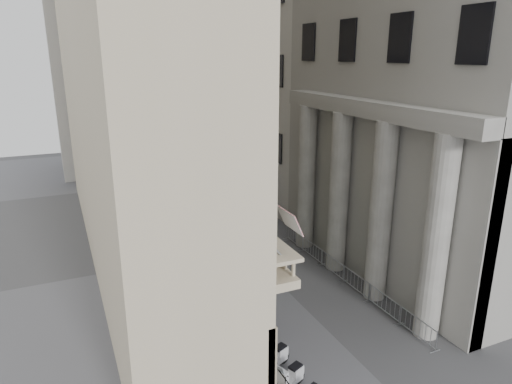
% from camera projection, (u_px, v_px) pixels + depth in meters
% --- Properties ---
extents(far_building, '(22.00, 10.00, 30.00)m').
position_uv_depth(far_building, '(149.00, 38.00, 53.30)').
color(far_building, beige).
rests_on(far_building, ground).
extents(iron_fence, '(0.30, 28.00, 1.40)m').
position_uv_depth(iron_fence, '(190.00, 266.00, 29.71)').
color(iron_fence, black).
rests_on(iron_fence, ground).
extents(blue_awning, '(1.60, 3.00, 3.00)m').
position_uv_depth(blue_awning, '(258.00, 212.00, 39.99)').
color(blue_awning, navy).
rests_on(blue_awning, ground).
extents(scooter_2, '(1.51, 1.05, 1.50)m').
position_uv_depth(scooter_2, '(275.00, 369.00, 19.99)').
color(scooter_2, silver).
rests_on(scooter_2, ground).
extents(scooter_3, '(1.51, 1.05, 1.50)m').
position_uv_depth(scooter_3, '(262.00, 351.00, 21.22)').
color(scooter_3, silver).
rests_on(scooter_3, ground).
extents(scooter_4, '(1.51, 1.05, 1.50)m').
position_uv_depth(scooter_4, '(250.00, 335.00, 22.44)').
color(scooter_4, silver).
rests_on(scooter_4, ground).
extents(scooter_5, '(1.51, 1.05, 1.50)m').
position_uv_depth(scooter_5, '(240.00, 320.00, 23.67)').
color(scooter_5, silver).
rests_on(scooter_5, ground).
extents(scooter_6, '(1.51, 1.05, 1.50)m').
position_uv_depth(scooter_6, '(230.00, 307.00, 24.90)').
color(scooter_6, silver).
rests_on(scooter_6, ground).
extents(scooter_7, '(1.51, 1.05, 1.50)m').
position_uv_depth(scooter_7, '(221.00, 295.00, 26.12)').
color(scooter_7, silver).
rests_on(scooter_7, ground).
extents(scooter_8, '(1.51, 1.05, 1.50)m').
position_uv_depth(scooter_8, '(214.00, 284.00, 27.35)').
color(scooter_8, silver).
rests_on(scooter_8, ground).
extents(scooter_9, '(1.51, 1.05, 1.50)m').
position_uv_depth(scooter_9, '(206.00, 274.00, 28.57)').
color(scooter_9, silver).
rests_on(scooter_9, ground).
extents(scooter_10, '(1.51, 1.05, 1.50)m').
position_uv_depth(scooter_10, '(200.00, 265.00, 29.80)').
color(scooter_10, silver).
rests_on(scooter_10, ground).
extents(scooter_11, '(1.51, 1.05, 1.50)m').
position_uv_depth(scooter_11, '(194.00, 257.00, 31.03)').
color(scooter_11, silver).
rests_on(scooter_11, ground).
extents(scooter_12, '(1.51, 1.05, 1.50)m').
position_uv_depth(scooter_12, '(188.00, 249.00, 32.25)').
color(scooter_12, silver).
rests_on(scooter_12, ground).
extents(scooter_13, '(1.51, 1.05, 1.50)m').
position_uv_depth(scooter_13, '(183.00, 242.00, 33.48)').
color(scooter_13, silver).
rests_on(scooter_13, ground).
extents(scooter_14, '(1.51, 1.05, 1.50)m').
position_uv_depth(scooter_14, '(178.00, 236.00, 34.71)').
color(scooter_14, silver).
rests_on(scooter_14, ground).
extents(scooter_15, '(1.51, 1.05, 1.50)m').
position_uv_depth(scooter_15, '(174.00, 229.00, 35.93)').
color(scooter_15, silver).
rests_on(scooter_15, ground).
extents(barrier_0, '(0.60, 2.40, 1.10)m').
position_uv_depth(barrier_0, '(417.00, 338.00, 22.18)').
color(barrier_0, '#9A9DA1').
rests_on(barrier_0, ground).
extents(barrier_1, '(0.60, 2.40, 1.10)m').
position_uv_depth(barrier_1, '(383.00, 312.00, 24.37)').
color(barrier_1, '#9A9DA1').
rests_on(barrier_1, ground).
extents(barrier_2, '(0.60, 2.40, 1.10)m').
position_uv_depth(barrier_2, '(355.00, 291.00, 26.56)').
color(barrier_2, '#9A9DA1').
rests_on(barrier_2, ground).
extents(barrier_3, '(0.60, 2.40, 1.10)m').
position_uv_depth(barrier_3, '(332.00, 273.00, 28.75)').
color(barrier_3, '#9A9DA1').
rests_on(barrier_3, ground).
extents(barrier_4, '(0.60, 2.40, 1.10)m').
position_uv_depth(barrier_4, '(312.00, 258.00, 30.94)').
color(barrier_4, '#9A9DA1').
rests_on(barrier_4, ground).
extents(barrier_5, '(0.60, 2.40, 1.10)m').
position_uv_depth(barrier_5, '(294.00, 244.00, 33.13)').
color(barrier_5, '#9A9DA1').
rests_on(barrier_5, ground).
extents(security_tent, '(4.30, 4.30, 3.49)m').
position_uv_depth(security_tent, '(185.00, 192.00, 35.48)').
color(security_tent, silver).
rests_on(security_tent, ground).
extents(street_lamp, '(2.78, 1.28, 9.07)m').
position_uv_depth(street_lamp, '(170.00, 164.00, 33.73)').
color(street_lamp, gray).
rests_on(street_lamp, ground).
extents(info_kiosk, '(0.53, 0.94, 1.90)m').
position_uv_depth(info_kiosk, '(213.00, 283.00, 25.55)').
color(info_kiosk, black).
rests_on(info_kiosk, ground).
extents(pedestrian_a, '(0.84, 0.72, 1.96)m').
position_uv_depth(pedestrian_a, '(236.00, 205.00, 38.72)').
color(pedestrian_a, '#0D1436').
rests_on(pedestrian_a, ground).
extents(pedestrian_b, '(0.78, 0.62, 1.52)m').
position_uv_depth(pedestrian_b, '(214.00, 181.00, 46.72)').
color(pedestrian_b, black).
rests_on(pedestrian_b, ground).
extents(pedestrian_c, '(0.97, 0.94, 1.68)m').
position_uv_depth(pedestrian_c, '(191.00, 180.00, 46.95)').
color(pedestrian_c, black).
rests_on(pedestrian_c, ground).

